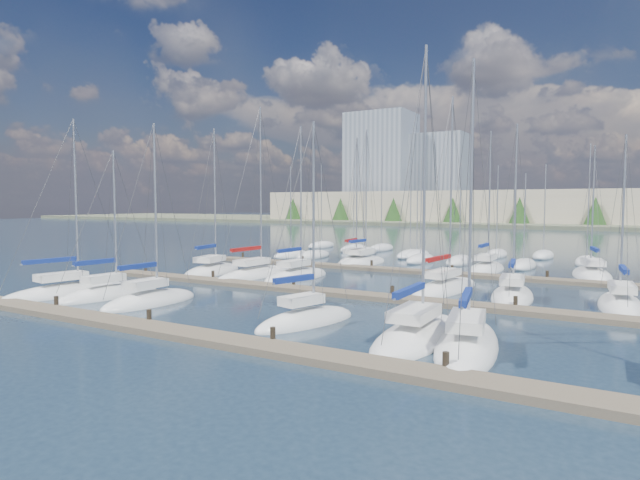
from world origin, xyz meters
The scene contains 22 objects.
ground centered at (0.00, 60.00, 0.00)m, with size 400.00×400.00×0.00m, color #243648.
dock_near centered at (0.00, 2.01, 0.15)m, with size 44.00×1.93×1.10m.
dock_mid centered at (0.00, 16.01, 0.15)m, with size 44.00×1.93×1.10m.
dock_far centered at (0.00, 30.01, 0.15)m, with size 44.00×1.93×1.10m.
sailboat_f centered at (11.74, 6.89, 0.18)m, with size 4.47×9.95×13.60m.
sailboat_j centered at (-6.79, 21.62, 0.18)m, with size 3.29×8.33×13.76m.
sailboat_n centered at (-7.78, 34.66, 0.20)m, with size 3.22×8.08×14.22m.
sailboat_l centered at (11.09, 20.83, 0.18)m, with size 3.76×8.53×12.54m.
sailboat_b centered at (-12.98, 7.41, 0.18)m, with size 3.04×7.83×10.80m.
sailboat_m centered at (17.49, 20.78, 0.18)m, with size 3.30×8.30×11.41m.
sailboat_i centered at (-10.55, 20.80, 0.19)m, with size 3.19×9.83×15.61m.
sailboat_q centered at (15.05, 35.37, 0.17)m, with size 4.62×8.87×12.23m.
sailboat_d centered at (3.02, 7.35, 0.19)m, with size 3.82×7.16×11.53m.
sailboat_h centered at (-15.44, 20.64, 0.17)m, with size 4.87×8.89×14.04m.
sailboat_e centered at (9.29, 7.27, 0.18)m, with size 3.21×9.40×14.63m.
sailboat_p centered at (6.08, 34.99, 0.19)m, with size 2.81×8.30×14.01m.
sailboat_c centered at (-8.67, 7.17, 0.18)m, with size 2.88×7.31×12.29m.
sailboat_a centered at (-16.31, 6.62, 0.18)m, with size 4.21×9.56×13.10m.
sailboat_o centered at (-6.52, 34.09, 0.19)m, with size 3.54×8.18×14.88m.
sailboat_k centered at (6.18, 21.70, 0.18)m, with size 3.66×10.25×14.99m.
distant_boats centered at (-4.34, 43.76, 0.29)m, with size 36.93×20.75×13.30m.
shoreline centered at (-13.29, 149.77, 7.44)m, with size 400.00×60.00×38.00m.
Camera 1 is at (17.89, -16.63, 6.48)m, focal length 30.00 mm.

